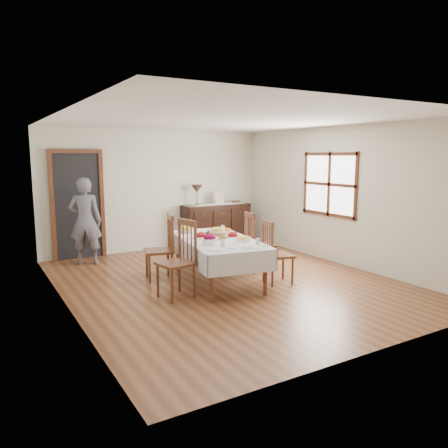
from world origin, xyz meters
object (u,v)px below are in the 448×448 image
chair_right_far (257,242)px  sideboard (216,224)px  chair_left_near (179,259)px  person (85,218)px  chair_left_far (162,247)px  dining_table (217,244)px  table_lamp (197,189)px  chair_right_near (275,252)px

chair_right_far → sideboard: bearing=-0.2°
chair_left_near → person: bearing=-174.7°
chair_left_near → chair_left_far: bearing=162.6°
chair_right_far → sideboard: 2.48m
dining_table → chair_right_far: bearing=23.3°
chair_left_far → table_lamp: (1.70, 2.06, 0.75)m
chair_left_near → chair_left_far: size_ratio=1.04×
chair_left_far → sideboard: bearing=146.5°
chair_right_far → person: size_ratio=0.60×
chair_left_near → sideboard: size_ratio=0.72×
dining_table → sideboard: (1.47, 2.65, -0.16)m
dining_table → chair_left_far: 0.94m
sideboard → person: 3.06m
person → dining_table: bearing=145.8°
chair_left_near → chair_right_near: (1.62, -0.17, -0.05)m
chair_right_near → sideboard: chair_right_near is taller
chair_left_far → table_lamp: table_lamp is taller
chair_left_near → sideboard: (2.31, 3.00, -0.10)m
chair_right_far → chair_right_near: bearing=-180.0°
chair_left_far → chair_right_far: bearing=90.3°
person → chair_right_far: bearing=162.0°
dining_table → chair_right_near: size_ratio=2.18×
sideboard → person: size_ratio=0.89×
table_lamp → chair_left_far: bearing=-129.5°
chair_left_near → chair_right_near: bearing=74.6°
chair_left_far → dining_table: bearing=62.1°
dining_table → chair_left_far: (-0.70, 0.62, -0.09)m
chair_left_near → person: person is taller
chair_right_far → sideboard: (0.53, 2.42, -0.06)m
chair_left_far → sideboard: 2.98m
sideboard → chair_right_far: bearing=-102.4°
chair_left_far → chair_left_near: bearing=5.4°
chair_left_far → table_lamp: 2.77m
chair_left_near → table_lamp: 3.61m
dining_table → chair_left_near: 0.91m
chair_right_far → person: person is taller
chair_left_near → chair_right_far: bearing=98.7°
sideboard → dining_table: bearing=-119.0°
chair_right_near → chair_left_far: bearing=65.0°
chair_left_far → chair_right_near: size_ratio=1.05×
chair_right_far → sideboard: chair_right_far is taller
dining_table → chair_left_far: bearing=147.9°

